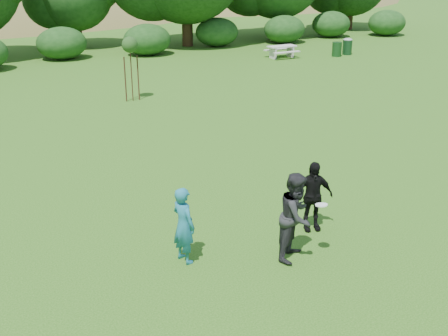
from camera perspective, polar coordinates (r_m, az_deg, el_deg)
The scene contains 9 objects.
ground at distance 12.60m, azimuth 6.35°, elevation -9.09°, with size 120.00×120.00×0.00m, color #19470C.
player_teal at distance 12.06m, azimuth -4.12°, elevation -5.80°, with size 0.63×0.41×1.73m, color #1C687E.
player_grey at distance 12.23m, azimuth 7.35°, elevation -4.88°, with size 0.96×0.75×1.98m, color #242426.
player_black at distance 13.54m, azimuth 8.94°, elevation -2.84°, with size 1.02×0.42×1.74m, color black.
trash_can_near at distance 37.23m, azimuth 11.39°, elevation 11.74°, with size 0.60×0.60×0.90m, color #153B18.
frisbee at distance 12.12m, azimuth 9.87°, elevation -3.71°, with size 0.27×0.27×0.07m.
sapling at distance 25.36m, azimuth -9.54°, elevation 12.07°, with size 0.70×0.70×2.85m.
picnic_table at distance 36.17m, azimuth 5.89°, elevation 11.88°, with size 1.80×1.48×0.76m.
trash_can_lidded at distance 38.05m, azimuth 12.42°, elevation 12.00°, with size 0.60×0.60×1.05m.
Camera 1 is at (-6.18, -8.97, 6.34)m, focal length 45.00 mm.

